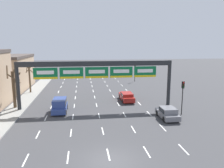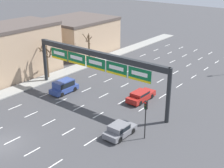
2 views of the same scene
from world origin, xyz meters
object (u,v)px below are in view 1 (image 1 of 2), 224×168
Objects in this scene: car_red at (127,96)px; suv_blue at (60,105)px; traffic_light_near_gantry at (183,91)px; traffic_light_mid_block at (135,69)px; tree_bare_closest at (14,86)px; sign_gantry at (97,70)px; tree_bare_second at (29,77)px; car_grey at (168,113)px.

suv_blue reaches higher than car_red.
traffic_light_mid_block is (-0.05, 25.52, -0.02)m from traffic_light_near_gantry.
traffic_light_mid_block is 29.68m from tree_bare_closest.
sign_gantry is at bearing -5.51° from tree_bare_closest.
traffic_light_mid_block reaches higher than car_red.
tree_bare_second is at bearing 154.55° from car_red.
traffic_light_near_gantry is at bearing 27.15° from car_grey.
suv_blue is 14.28m from tree_bare_second.
traffic_light_mid_block is at bearing 54.84° from suv_blue.
traffic_light_mid_block is at bearing 72.34° from car_red.
traffic_light_mid_block is (15.71, 22.30, 2.10)m from suv_blue.
car_grey is at bearing -19.44° from tree_bare_closest.
tree_bare_closest is (-6.44, 2.54, 2.20)m from suv_blue.
suv_blue is at bearing -164.39° from sign_gantry.
tree_bare_closest is (-19.80, 6.99, 2.45)m from car_grey.
car_grey is 14.08m from suv_blue.
car_red is at bearing 24.46° from suv_blue.
tree_bare_closest reaches higher than car_grey.
car_red is 11.06m from suv_blue.
tree_bare_closest reaches higher than car_red.
car_red is 0.88× the size of tree_bare_second.
car_red is at bearing 7.05° from tree_bare_closest.
sign_gantry is 11.85m from traffic_light_near_gantry.
sign_gantry is 3.68× the size of tree_bare_closest.
traffic_light_near_gantry is at bearing -14.53° from tree_bare_closest.
traffic_light_mid_block is at bearing 84.98° from car_grey.
suv_blue is (-5.10, -1.43, -4.43)m from sign_gantry.
traffic_light_mid_block is 0.81× the size of tree_bare_second.
sign_gantry is at bearing -116.93° from traffic_light_mid_block.
traffic_light_mid_block is (2.35, 26.75, 2.35)m from car_grey.
traffic_light_mid_block reaches higher than car_grey.
traffic_light_near_gantry is (15.76, -3.22, 2.12)m from suv_blue.
tree_bare_second reaches higher than car_grey.
tree_bare_second is at bearing 139.64° from car_grey.
tree_bare_second is (-6.59, 12.51, 2.00)m from suv_blue.
car_red is (-3.29, 9.03, -0.03)m from car_grey.
tree_bare_second reaches higher than car_red.
sign_gantry reaches higher than tree_bare_second.
suv_blue is at bearing -62.21° from tree_bare_second.
car_red is at bearing 110.04° from car_grey.
tree_bare_second reaches higher than suv_blue.
car_red is at bearing -25.45° from tree_bare_second.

